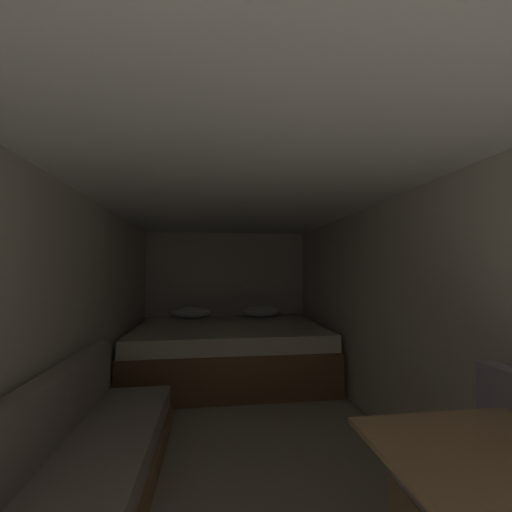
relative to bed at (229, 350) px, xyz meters
name	(u,v)px	position (x,y,z in m)	size (l,w,h in m)	color
ground_plane	(241,453)	(0.00, -1.73, -0.34)	(7.26, 7.26, 0.00)	#B2A893
wall_back	(226,295)	(0.00, 0.93, 0.64)	(2.57, 0.05, 1.96)	beige
wall_left	(65,324)	(-1.26, -1.73, 0.64)	(0.05, 5.26, 1.96)	beige
wall_right	(395,317)	(1.26, -1.73, 0.64)	(0.05, 5.26, 1.96)	beige
ceiling_slab	(242,190)	(0.00, -1.73, 1.65)	(2.57, 5.26, 0.05)	white
bed	(229,350)	(0.00, 0.00, 0.00)	(2.35, 1.73, 0.84)	brown
dinette_table	(484,478)	(0.73, -3.15, 0.29)	(0.75, 0.57, 0.74)	tan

